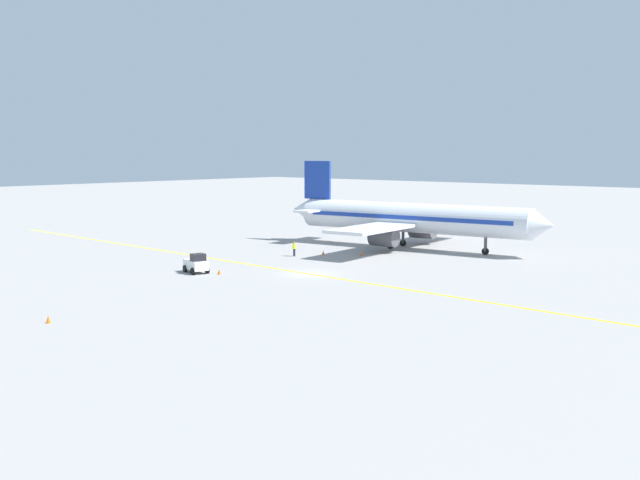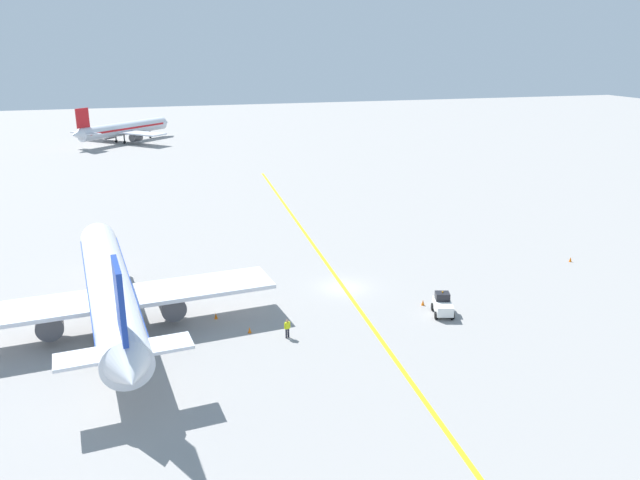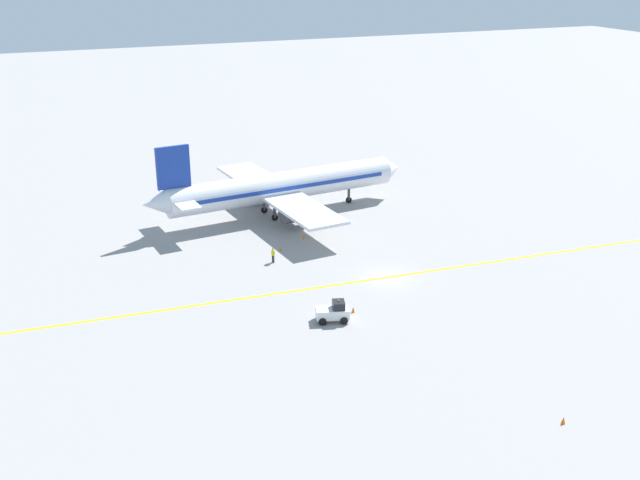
% 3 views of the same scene
% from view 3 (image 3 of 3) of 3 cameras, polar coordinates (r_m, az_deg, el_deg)
% --- Properties ---
extents(ground_plane, '(400.00, 400.00, 0.00)m').
position_cam_3_polar(ground_plane, '(77.55, 5.07, -2.87)').
color(ground_plane, gray).
extents(apron_yellow_centreline, '(6.98, 119.84, 0.01)m').
position_cam_3_polar(apron_yellow_centreline, '(77.55, 5.07, -2.87)').
color(apron_yellow_centreline, yellow).
rests_on(apron_yellow_centreline, ground).
extents(airplane_at_gate, '(28.39, 35.54, 10.60)m').
position_cam_3_polar(airplane_at_gate, '(94.19, -3.06, 4.06)').
color(airplane_at_gate, silver).
rests_on(airplane_at_gate, ground).
extents(baggage_tug_white, '(2.44, 3.31, 2.11)m').
position_cam_3_polar(baggage_tug_white, '(68.28, 1.04, -5.49)').
color(baggage_tug_white, white).
rests_on(baggage_tug_white, ground).
extents(ground_crew_worker, '(0.57, 0.30, 1.68)m').
position_cam_3_polar(ground_crew_worker, '(80.70, -3.60, -1.12)').
color(ground_crew_worker, '#23232D').
rests_on(ground_crew_worker, ground).
extents(traffic_cone_near_nose, '(0.32, 0.32, 0.55)m').
position_cam_3_polar(traffic_cone_near_nose, '(57.72, 18.06, -12.93)').
color(traffic_cone_near_nose, orange).
rests_on(traffic_cone_near_nose, ground).
extents(traffic_cone_mid_apron, '(0.32, 0.32, 0.55)m').
position_cam_3_polar(traffic_cone_mid_apron, '(84.04, -3.05, -0.63)').
color(traffic_cone_mid_apron, orange).
rests_on(traffic_cone_mid_apron, ground).
extents(traffic_cone_by_wingtip, '(0.32, 0.32, 0.55)m').
position_cam_3_polar(traffic_cone_by_wingtip, '(87.35, -1.29, 0.28)').
color(traffic_cone_by_wingtip, orange).
rests_on(traffic_cone_by_wingtip, ground).
extents(traffic_cone_far_edge, '(0.32, 0.32, 0.55)m').
position_cam_3_polar(traffic_cone_far_edge, '(70.12, 2.55, -5.32)').
color(traffic_cone_far_edge, orange).
rests_on(traffic_cone_far_edge, ground).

